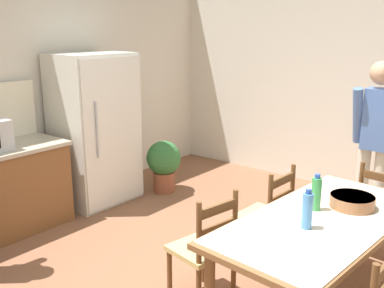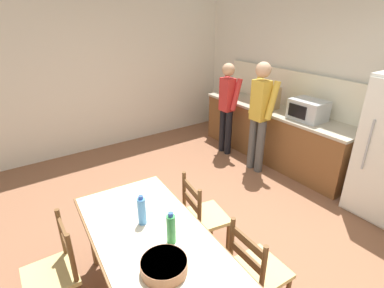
{
  "view_description": "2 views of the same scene",
  "coord_description": "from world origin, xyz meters",
  "px_view_note": "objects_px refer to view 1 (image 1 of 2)",
  "views": [
    {
      "loc": [
        -2.37,
        -1.99,
        2.07
      ],
      "look_at": [
        0.1,
        0.04,
        1.23
      ],
      "focal_mm": 42.0,
      "sensor_mm": 36.0,
      "label": 1
    },
    {
      "loc": [
        2.08,
        -1.65,
        2.41
      ],
      "look_at": [
        -0.29,
        -0.01,
        1.11
      ],
      "focal_mm": 28.0,
      "sensor_mm": 36.0,
      "label": 2
    }
  ],
  "objects_px": {
    "dining_table": "(322,229)",
    "chair_head_end": "(384,213)",
    "bottle_off_centre": "(316,193)",
    "refrigerator": "(95,129)",
    "person_by_table": "(375,138)",
    "potted_plant": "(164,163)",
    "chair_side_far_left": "(205,249)",
    "bottle_near_centre": "(307,210)",
    "serving_bowl": "(352,201)",
    "chair_side_far_right": "(267,216)"
  },
  "relations": [
    {
      "from": "dining_table",
      "to": "chair_head_end",
      "type": "distance_m",
      "value": 1.23
    },
    {
      "from": "bottle_off_centre",
      "to": "refrigerator",
      "type": "bearing_deg",
      "value": 82.51
    },
    {
      "from": "person_by_table",
      "to": "potted_plant",
      "type": "xyz_separation_m",
      "value": [
        -0.54,
        2.4,
        -0.6
      ]
    },
    {
      "from": "refrigerator",
      "to": "dining_table",
      "type": "distance_m",
      "value": 3.1
    },
    {
      "from": "chair_side_far_left",
      "to": "potted_plant",
      "type": "relative_size",
      "value": 1.36
    },
    {
      "from": "bottle_off_centre",
      "to": "chair_head_end",
      "type": "relative_size",
      "value": 0.3
    },
    {
      "from": "bottle_near_centre",
      "to": "bottle_off_centre",
      "type": "distance_m",
      "value": 0.34
    },
    {
      "from": "bottle_near_centre",
      "to": "chair_head_end",
      "type": "bearing_deg",
      "value": -4.01
    },
    {
      "from": "bottle_near_centre",
      "to": "dining_table",
      "type": "bearing_deg",
      "value": -4.06
    },
    {
      "from": "bottle_off_centre",
      "to": "serving_bowl",
      "type": "relative_size",
      "value": 0.84
    },
    {
      "from": "chair_side_far_left",
      "to": "person_by_table",
      "type": "relative_size",
      "value": 0.52
    },
    {
      "from": "bottle_near_centre",
      "to": "chair_side_far_left",
      "type": "bearing_deg",
      "value": 100.37
    },
    {
      "from": "bottle_off_centre",
      "to": "serving_bowl",
      "type": "xyz_separation_m",
      "value": [
        0.21,
        -0.19,
        -0.07
      ]
    },
    {
      "from": "chair_side_far_right",
      "to": "chair_side_far_left",
      "type": "distance_m",
      "value": 0.82
    },
    {
      "from": "bottle_near_centre",
      "to": "chair_side_far_right",
      "type": "xyz_separation_m",
      "value": [
        0.69,
        0.67,
        -0.47
      ]
    },
    {
      "from": "person_by_table",
      "to": "potted_plant",
      "type": "height_order",
      "value": "person_by_table"
    },
    {
      "from": "bottle_near_centre",
      "to": "chair_head_end",
      "type": "xyz_separation_m",
      "value": [
        1.42,
        -0.1,
        -0.47
      ]
    },
    {
      "from": "serving_bowl",
      "to": "refrigerator",
      "type": "bearing_deg",
      "value": 86.84
    },
    {
      "from": "refrigerator",
      "to": "dining_table",
      "type": "height_order",
      "value": "refrigerator"
    },
    {
      "from": "chair_head_end",
      "to": "chair_side_far_left",
      "type": "height_order",
      "value": "same"
    },
    {
      "from": "potted_plant",
      "to": "serving_bowl",
      "type": "bearing_deg",
      "value": -108.24
    },
    {
      "from": "bottle_near_centre",
      "to": "person_by_table",
      "type": "height_order",
      "value": "person_by_table"
    },
    {
      "from": "refrigerator",
      "to": "potted_plant",
      "type": "distance_m",
      "value": 0.98
    },
    {
      "from": "chair_head_end",
      "to": "potted_plant",
      "type": "relative_size",
      "value": 1.36
    },
    {
      "from": "bottle_off_centre",
      "to": "person_by_table",
      "type": "height_order",
      "value": "person_by_table"
    },
    {
      "from": "person_by_table",
      "to": "bottle_off_centre",
      "type": "bearing_deg",
      "value": 2.89
    },
    {
      "from": "refrigerator",
      "to": "chair_side_far_left",
      "type": "relative_size",
      "value": 1.95
    },
    {
      "from": "serving_bowl",
      "to": "chair_side_far_left",
      "type": "height_order",
      "value": "chair_side_far_left"
    },
    {
      "from": "chair_side_far_left",
      "to": "potted_plant",
      "type": "xyz_separation_m",
      "value": [
        1.57,
        1.88,
        -0.06
      ]
    },
    {
      "from": "person_by_table",
      "to": "chair_side_far_right",
      "type": "bearing_deg",
      "value": -21.24
    },
    {
      "from": "refrigerator",
      "to": "serving_bowl",
      "type": "height_order",
      "value": "refrigerator"
    },
    {
      "from": "serving_bowl",
      "to": "chair_side_far_left",
      "type": "relative_size",
      "value": 0.35
    },
    {
      "from": "chair_head_end",
      "to": "chair_side_far_left",
      "type": "distance_m",
      "value": 1.77
    },
    {
      "from": "chair_side_far_right",
      "to": "potted_plant",
      "type": "distance_m",
      "value": 2.07
    },
    {
      "from": "dining_table",
      "to": "bottle_near_centre",
      "type": "relative_size",
      "value": 6.94
    },
    {
      "from": "refrigerator",
      "to": "bottle_near_centre",
      "type": "height_order",
      "value": "refrigerator"
    },
    {
      "from": "dining_table",
      "to": "serving_bowl",
      "type": "height_order",
      "value": "serving_bowl"
    },
    {
      "from": "dining_table",
      "to": "chair_head_end",
      "type": "bearing_deg",
      "value": -3.99
    },
    {
      "from": "serving_bowl",
      "to": "person_by_table",
      "type": "height_order",
      "value": "person_by_table"
    },
    {
      "from": "serving_bowl",
      "to": "potted_plant",
      "type": "height_order",
      "value": "serving_bowl"
    },
    {
      "from": "chair_head_end",
      "to": "person_by_table",
      "type": "relative_size",
      "value": 0.52
    },
    {
      "from": "refrigerator",
      "to": "person_by_table",
      "type": "height_order",
      "value": "refrigerator"
    },
    {
      "from": "refrigerator",
      "to": "bottle_near_centre",
      "type": "bearing_deg",
      "value": -103.21
    },
    {
      "from": "bottle_near_centre",
      "to": "serving_bowl",
      "type": "bearing_deg",
      "value": -10.79
    },
    {
      "from": "chair_side_far_right",
      "to": "potted_plant",
      "type": "bearing_deg",
      "value": -108.55
    },
    {
      "from": "chair_side_far_left",
      "to": "person_by_table",
      "type": "bearing_deg",
      "value": 175.88
    },
    {
      "from": "serving_bowl",
      "to": "chair_side_far_left",
      "type": "bearing_deg",
      "value": 128.89
    },
    {
      "from": "serving_bowl",
      "to": "chair_side_far_left",
      "type": "xyz_separation_m",
      "value": [
        -0.67,
        0.84,
        -0.39
      ]
    },
    {
      "from": "bottle_off_centre",
      "to": "chair_side_far_right",
      "type": "distance_m",
      "value": 0.83
    },
    {
      "from": "bottle_off_centre",
      "to": "chair_side_far_left",
      "type": "height_order",
      "value": "bottle_off_centre"
    }
  ]
}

